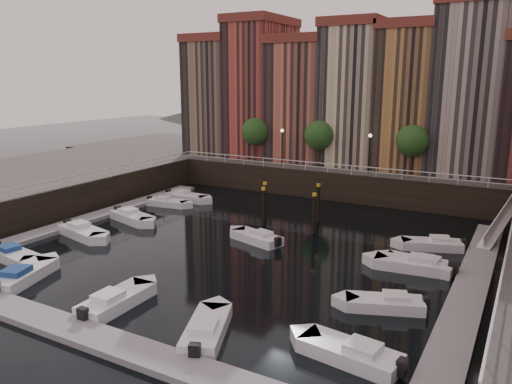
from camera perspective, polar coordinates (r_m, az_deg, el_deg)
The scene contains 27 objects.
ground at distance 39.77m, azimuth -0.38°, elevation -5.78°, with size 200.00×200.00×0.00m, color black.
quay_far at distance 62.63m, azimuth 11.47°, elevation 2.34°, with size 80.00×20.00×3.00m, color black.
quay_left at distance 56.97m, azimuth -26.78°, elevation 0.14°, with size 20.00×36.00×3.00m, color black.
dock_left at distance 48.77m, azimuth -17.79°, elevation -2.65°, with size 2.00×28.00×0.35m, color gray.
dock_right at distance 34.23m, azimuth 23.38°, elevation -9.77°, with size 2.00×28.00×0.35m, color gray.
dock_near at distance 27.45m, azimuth -18.86°, elevation -15.14°, with size 30.00×2.00×0.35m, color gray.
mountains at distance 143.80m, azimuth 22.85°, elevation 10.05°, with size 145.00×100.00×18.00m.
far_terrace at distance 58.30m, azimuth 14.27°, elevation 10.79°, with size 48.70×10.30×17.50m.
promenade_trees at distance 55.05m, azimuth 7.85°, elevation 6.39°, with size 21.20×3.20×5.20m.
street_lamps at distance 54.09m, azimuth 7.76°, elevation 5.54°, with size 10.36×0.36×4.18m.
railings at distance 42.92m, azimuth 2.84°, elevation 0.86°, with size 36.08×34.04×0.52m.
gangway at distance 44.11m, azimuth 26.33°, elevation -2.67°, with size 2.78×8.32×3.73m.
mooring_pilings at distance 44.13m, azimuth 3.88°, elevation -1.67°, with size 6.04×4.07×3.78m.
boat_left_0 at distance 39.93m, azimuth -26.01°, elevation -6.51°, with size 4.89×2.30×1.10m.
boat_left_1 at distance 43.49m, azimuth -19.21°, elevation -4.31°, with size 5.38×2.95×1.20m.
boat_left_2 at distance 46.76m, azimuth -14.02°, elevation -2.78°, with size 5.27×3.07×1.18m.
boat_left_3 at distance 51.58m, azimuth -10.14°, elevation -1.19°, with size 4.50×2.19×1.01m.
boat_left_4 at distance 53.48m, azimuth -8.04°, elevation -0.56°, with size 5.02×1.84×1.15m.
boat_right_0 at distance 24.51m, azimuth 10.92°, elevation -17.68°, with size 5.16×2.47×1.16m.
boat_right_1 at distance 29.73m, azimuth 14.69°, elevation -12.21°, with size 4.65×3.10×1.05m.
boat_right_2 at distance 35.77m, azimuth 17.51°, elevation -7.93°, with size 5.21×2.36×1.17m.
boat_right_3 at distance 35.99m, azimuth 18.24°, elevation -7.88°, with size 4.96×2.18×1.12m.
boat_right_4 at distance 40.53m, azimuth 19.59°, elevation -5.66°, with size 4.79×3.12×1.08m.
boat_near_0 at distance 35.67m, azimuth -25.12°, elevation -8.63°, with size 3.22×5.38×1.21m.
boat_near_1 at distance 30.10m, azimuth -15.76°, elevation -11.87°, with size 1.95×5.14×1.18m.
boat_near_3 at distance 26.13m, azimuth -5.72°, elevation -15.44°, with size 3.44×5.07×1.15m.
boat_extra_187 at distance 39.72m, azimuth 0.17°, elevation -5.25°, with size 4.83×2.88×1.08m.
Camera 1 is at (18.63, -32.72, 12.80)m, focal length 35.00 mm.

